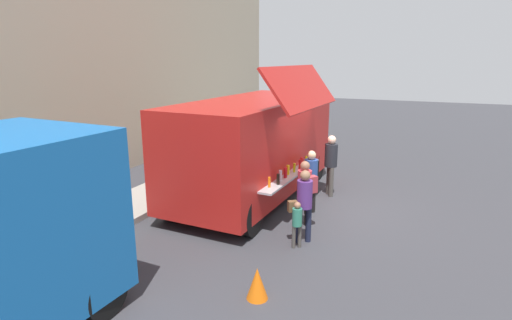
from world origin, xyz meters
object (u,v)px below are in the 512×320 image
at_px(customer_extra_browsing, 331,160).
at_px(child_near_queue, 297,221).
at_px(customer_rear_waiting, 304,200).
at_px(trash_bin, 241,145).
at_px(food_truck_main, 255,145).
at_px(customer_mid_with_backpack, 305,187).
at_px(traffic_cone_orange, 257,283).
at_px(customer_front_ordering, 311,176).

height_order(customer_extra_browsing, child_near_queue, customer_extra_browsing).
bearing_deg(child_near_queue, customer_rear_waiting, -46.27).
distance_m(trash_bin, customer_extra_browsing, 5.31).
relative_size(trash_bin, customer_extra_browsing, 0.57).
xyz_separation_m(trash_bin, customer_extra_browsing, (-3.10, -4.27, 0.55)).
relative_size(food_truck_main, trash_bin, 6.31).
bearing_deg(customer_rear_waiting, customer_mid_with_backpack, -22.22).
relative_size(traffic_cone_orange, customer_rear_waiting, 0.34).
height_order(trash_bin, customer_extra_browsing, customer_extra_browsing).
xyz_separation_m(customer_front_ordering, child_near_queue, (-2.01, -0.28, -0.38)).
bearing_deg(customer_front_ordering, customer_mid_with_backpack, 127.02).
height_order(food_truck_main, trash_bin, food_truck_main).
relative_size(traffic_cone_orange, child_near_queue, 0.54).
bearing_deg(customer_mid_with_backpack, child_near_queue, 137.04).
distance_m(traffic_cone_orange, trash_bin, 9.76).
bearing_deg(customer_mid_with_backpack, customer_front_ordering, -43.29).
height_order(trash_bin, child_near_queue, child_near_queue).
bearing_deg(trash_bin, traffic_cone_orange, -153.34).
relative_size(food_truck_main, traffic_cone_orange, 11.55).
relative_size(customer_mid_with_backpack, customer_rear_waiting, 0.99).
bearing_deg(customer_front_ordering, traffic_cone_orange, 122.72).
distance_m(customer_front_ordering, child_near_queue, 2.06).
height_order(customer_front_ordering, customer_mid_with_backpack, customer_front_ordering).
bearing_deg(customer_front_ordering, food_truck_main, 9.85).
height_order(trash_bin, customer_mid_with_backpack, customer_mid_with_backpack).
relative_size(customer_mid_with_backpack, customer_extra_browsing, 0.90).
xyz_separation_m(customer_extra_browsing, child_near_queue, (-3.58, -0.14, -0.45)).
relative_size(traffic_cone_orange, customer_mid_with_backpack, 0.35).
distance_m(trash_bin, child_near_queue, 8.01).
bearing_deg(customer_rear_waiting, traffic_cone_orange, 141.83).
bearing_deg(customer_front_ordering, trash_bin, -19.39).
height_order(food_truck_main, customer_mid_with_backpack, food_truck_main).
distance_m(trash_bin, customer_mid_with_backpack, 7.03).
distance_m(food_truck_main, customer_front_ordering, 1.99).
distance_m(customer_front_ordering, customer_extra_browsing, 1.58).
height_order(traffic_cone_orange, customer_rear_waiting, customer_rear_waiting).
xyz_separation_m(customer_rear_waiting, customer_extra_browsing, (3.28, 0.18, 0.10)).
xyz_separation_m(customer_front_ordering, customer_mid_with_backpack, (-0.90, -0.12, -0.01)).
height_order(customer_mid_with_backpack, customer_rear_waiting, customer_rear_waiting).
distance_m(customer_mid_with_backpack, customer_rear_waiting, 0.82).
relative_size(customer_rear_waiting, child_near_queue, 1.59).
xyz_separation_m(traffic_cone_orange, customer_rear_waiting, (2.35, -0.07, 0.68)).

